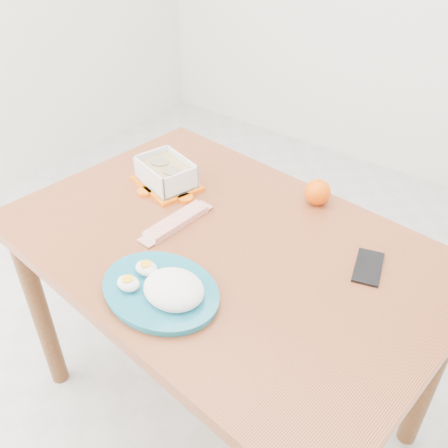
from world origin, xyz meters
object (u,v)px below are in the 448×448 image
Objects in this scene: food_container at (166,174)px; rice_plate at (164,288)px; orange_fruit at (318,192)px; smartphone at (368,267)px; dining_table at (224,270)px.

food_container is 0.74× the size of rice_plate.
smartphone is at bearing -36.22° from orange_fruit.
food_container is 0.49m from rice_plate.
food_container reaches higher than rice_plate.
rice_plate is at bearing -32.58° from food_container.
rice_plate is (0.32, -0.36, -0.01)m from food_container.
orange_fruit is (0.11, 0.31, 0.14)m from dining_table.
smartphone is at bearing 27.01° from dining_table.
smartphone is at bearing 17.02° from food_container.
smartphone is (0.34, 0.38, -0.02)m from rice_plate.
food_container reaches higher than orange_fruit.
food_container is 0.46m from orange_fruit.
food_container is at bearing 165.18° from smartphone.
dining_table is at bearing -5.04° from food_container.
dining_table is 5.42× the size of food_container.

